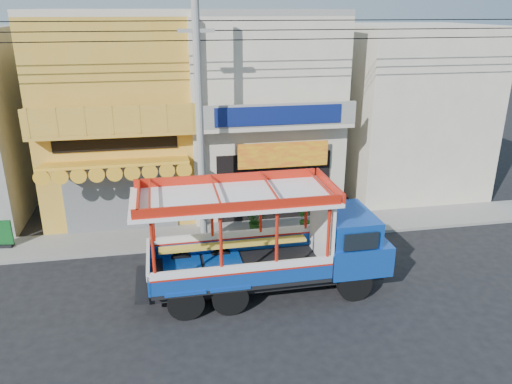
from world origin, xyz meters
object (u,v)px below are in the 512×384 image
potted_plant_b (304,219)px  green_sign (3,236)px  potted_plant_a (256,220)px  utility_pole (204,110)px  potted_plant_c (348,213)px  songthaew_truck (282,240)px

potted_plant_b → green_sign: bearing=61.8°
green_sign → potted_plant_b: green_sign is taller
green_sign → potted_plant_a: green_sign is taller
utility_pole → potted_plant_b: bearing=4.7°
potted_plant_a → potted_plant_c: potted_plant_a is taller
utility_pole → songthaew_truck: utility_pole is taller
potted_plant_a → potted_plant_b: 1.86m
songthaew_truck → green_sign: 10.36m
utility_pole → potted_plant_a: size_ratio=31.21×
songthaew_truck → green_sign: size_ratio=7.36×
potted_plant_c → potted_plant_a: bearing=-75.0°
potted_plant_c → green_sign: bearing=-77.3°
potted_plant_a → potted_plant_c: (3.77, 0.07, -0.02)m
green_sign → potted_plant_a: size_ratio=1.15×
songthaew_truck → potted_plant_c: songthaew_truck is taller
songthaew_truck → green_sign: bearing=154.2°
utility_pole → songthaew_truck: bearing=-61.4°
utility_pole → potted_plant_b: utility_pole is taller
potted_plant_a → potted_plant_c: 3.78m
potted_plant_a → potted_plant_b: size_ratio=0.96×
utility_pole → green_sign: size_ratio=27.24×
potted_plant_a → songthaew_truck: bearing=-112.2°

